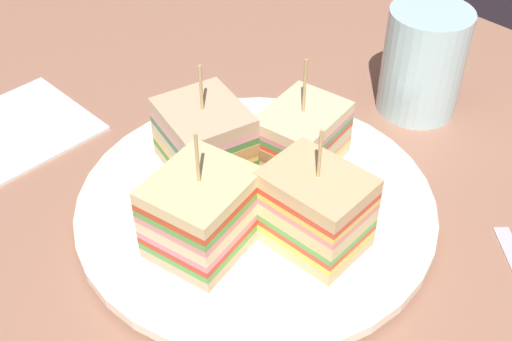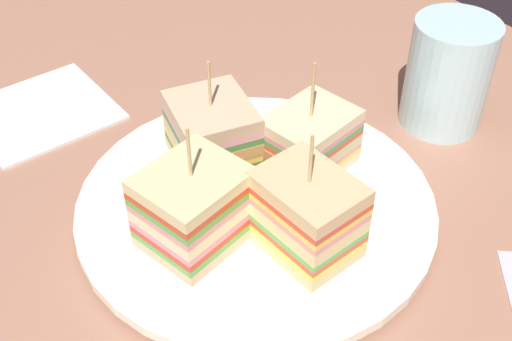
{
  "view_description": "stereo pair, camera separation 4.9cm",
  "coord_description": "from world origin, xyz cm",
  "views": [
    {
      "loc": [
        26.69,
        -25.62,
        36.75
      ],
      "look_at": [
        0.0,
        0.0,
        4.6
      ],
      "focal_mm": 46.14,
      "sensor_mm": 36.0,
      "label": 1
    },
    {
      "loc": [
        29.84,
        -21.87,
        36.75
      ],
      "look_at": [
        0.0,
        0.0,
        4.6
      ],
      "focal_mm": 46.14,
      "sensor_mm": 36.0,
      "label": 2
    }
  ],
  "objects": [
    {
      "name": "sandwich_wedge_1",
      "position": [
        -0.82,
        5.85,
        4.11
      ],
      "size": [
        6.52,
        7.86,
        9.72
      ],
      "rotation": [
        0.0,
        0.0,
        4.89
      ],
      "color": "beige",
      "rests_on": "plate"
    },
    {
      "name": "napkin",
      "position": [
        -23.05,
        -8.28,
        0.25
      ],
      "size": [
        12.09,
        12.62,
        0.5
      ],
      "primitive_type": "cube",
      "rotation": [
        0.0,
        0.0,
        0.03
      ],
      "color": "white",
      "rests_on": "ground_plane"
    },
    {
      "name": "sandwich_wedge_0",
      "position": [
        5.9,
        0.29,
        4.7
      ],
      "size": [
        7.37,
        5.75,
        10.07
      ],
      "rotation": [
        0.0,
        0.0,
        3.21
      ],
      "color": "#D9C087",
      "rests_on": "plate"
    },
    {
      "name": "sandwich_wedge_3",
      "position": [
        0.7,
        -5.88,
        4.65
      ],
      "size": [
        7.42,
        8.19,
        10.05
      ],
      "rotation": [
        0.0,
        0.0,
        8.08
      ],
      "color": "#D0B38E",
      "rests_on": "plate"
    },
    {
      "name": "drinking_glass",
      "position": [
        -0.27,
        21.11,
        4.35
      ],
      "size": [
        7.43,
        7.43,
        10.06
      ],
      "color": "silver",
      "rests_on": "ground_plane"
    },
    {
      "name": "ground_plane",
      "position": [
        0.0,
        0.0,
        -0.9
      ],
      "size": [
        110.76,
        82.78,
        1.8
      ],
      "primitive_type": "cube",
      "color": "#A37058"
    },
    {
      "name": "sandwich_wedge_2",
      "position": [
        -5.91,
        0.05,
        4.37
      ],
      "size": [
        8.23,
        7.53,
        9.46
      ],
      "rotation": [
        0.0,
        0.0,
        6.05
      ],
      "color": "beige",
      "rests_on": "plate"
    },
    {
      "name": "plate",
      "position": [
        0.0,
        0.0,
        0.97
      ],
      "size": [
        27.85,
        27.85,
        1.6
      ],
      "color": "white",
      "rests_on": "ground_plane"
    },
    {
      "name": "chip_pile",
      "position": [
        -0.33,
        -0.32,
        2.72
      ],
      "size": [
        7.16,
        7.22,
        2.4
      ],
      "color": "#E0C77F",
      "rests_on": "plate"
    }
  ]
}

